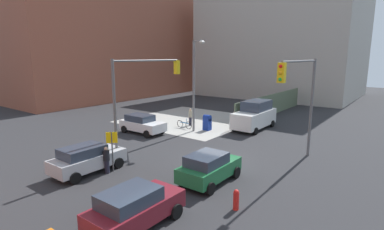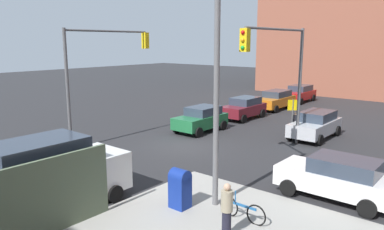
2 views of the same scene
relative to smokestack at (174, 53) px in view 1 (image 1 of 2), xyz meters
name	(u,v)px [view 1 (image 1 of 2)]	position (x,y,z in m)	size (l,w,h in m)	color
ground_plane	(217,159)	(-30.74, -30.00, -7.23)	(120.00, 120.00, 0.00)	#28282B
sidewalk_corner	(191,120)	(-21.74, -21.00, -7.22)	(12.00, 12.00, 0.01)	#9E9B93
construction_fence	(272,105)	(-13.99, -26.80, -6.03)	(17.50, 0.12, 2.40)	#56664C
building_warehouse_north	(100,40)	(-14.37, 4.00, 2.19)	(32.00, 18.00, 18.84)	#93513D
building_loft_east	(283,47)	(5.26, -20.50, 1.02)	(20.00, 24.00, 16.50)	#ADA89E
smokestack	(174,53)	(0.00, 0.00, 0.00)	(1.80, 1.80, 14.45)	brown
traffic_signal_nw_corner	(143,87)	(-32.83, -25.50, -2.55)	(6.24, 0.36, 6.50)	#59595B
traffic_signal_se_corner	(302,90)	(-28.58, -34.50, -2.56)	(6.07, 0.36, 6.50)	#59595B
street_lamp_corner	(195,79)	(-25.77, -24.49, -2.53)	(1.84, 2.18, 8.00)	slate
warning_sign_two_way	(112,144)	(-36.14, -26.25, -5.59)	(0.48, 0.48, 2.40)	#4C4C4C
mailbox_blue	(207,122)	(-24.54, -25.00, -6.46)	(0.56, 0.64, 1.43)	navy
fire_hydrant	(236,199)	(-35.74, -34.20, -6.74)	(0.26, 0.26, 0.94)	red
coupe_maroon	(135,207)	(-39.36, -31.69, -6.38)	(4.01, 2.02, 1.62)	maroon
sedan_green	(209,167)	(-34.03, -31.60, -6.39)	(3.81, 2.02, 1.62)	#1E6638
hatchback_white	(142,124)	(-28.86, -21.03, -6.38)	(2.02, 4.16, 1.62)	white
hatchback_silver	(87,158)	(-37.15, -25.19, -6.38)	(4.24, 2.02, 1.62)	#B7BABF
van_white_delivery	(255,115)	(-21.43, -28.20, -5.95)	(5.40, 2.32, 2.62)	white
pedestrian_crossing	(107,160)	(-36.54, -26.20, -6.41)	(0.36, 0.36, 1.58)	black
pedestrian_waiting	(190,117)	(-23.94, -22.60, -6.35)	(0.36, 0.36, 1.69)	#9E937A
bicycle_leaning_on_fence	(184,124)	(-25.14, -22.80, -6.88)	(0.05, 1.75, 0.97)	black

